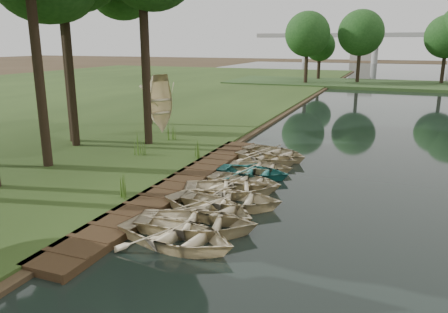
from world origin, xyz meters
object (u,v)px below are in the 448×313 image
(rowboat_1, at_px, (197,220))
(rowboat_2, at_px, (210,205))
(rowboat_0, at_px, (177,233))
(stored_rowboat, at_px, (161,127))
(boardwalk, at_px, (180,185))

(rowboat_1, distance_m, rowboat_2, 1.45)
(rowboat_0, height_order, rowboat_1, rowboat_1)
(stored_rowboat, bearing_deg, rowboat_0, -123.42)
(boardwalk, relative_size, rowboat_2, 4.21)
(rowboat_2, height_order, stored_rowboat, stored_rowboat)
(boardwalk, xyz_separation_m, stored_rowboat, (-5.81, 8.76, 0.54))
(boardwalk, height_order, rowboat_2, rowboat_2)
(boardwalk, height_order, rowboat_1, rowboat_1)
(rowboat_2, bearing_deg, rowboat_1, -152.54)
(rowboat_0, height_order, rowboat_2, rowboat_0)
(boardwalk, relative_size, rowboat_1, 4.04)
(boardwalk, xyz_separation_m, rowboat_1, (2.61, -3.88, 0.31))
(rowboat_2, xyz_separation_m, stored_rowboat, (-8.25, 11.19, 0.25))
(rowboat_0, distance_m, stored_rowboat, 15.99)
(rowboat_1, bearing_deg, boardwalk, 22.23)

